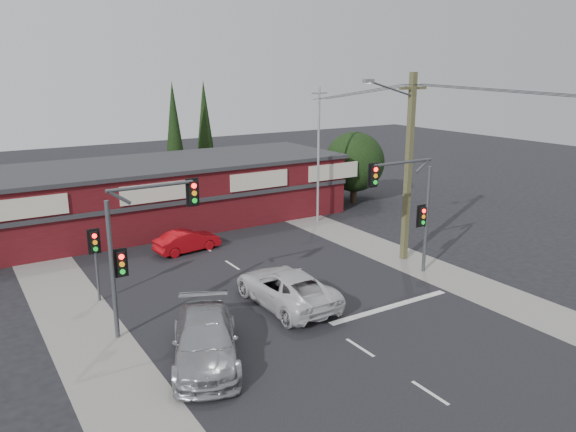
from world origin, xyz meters
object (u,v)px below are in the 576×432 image
silver_suv (205,341)px  utility_pole (407,162)px  red_sedan (187,241)px  white_suv (286,287)px  shop_building (151,194)px

silver_suv → utility_pole: size_ratio=0.56×
red_sedan → silver_suv: bearing=152.9°
red_sedan → white_suv: bearing=177.5°
white_suv → shop_building: shop_building is taller
red_sedan → utility_pole: 13.01m
utility_pole → shop_building: bearing=123.8°
white_suv → red_sedan: white_suv is taller
shop_building → utility_pole: 17.15m
silver_suv → red_sedan: silver_suv is taller
utility_pole → red_sedan: bearing=141.6°
shop_building → silver_suv: bearing=-103.2°
shop_building → utility_pole: (9.36, -14.00, 3.26)m
shop_building → utility_pole: size_ratio=2.73×
utility_pole → white_suv: bearing=-168.3°
silver_suv → shop_building: shop_building is taller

